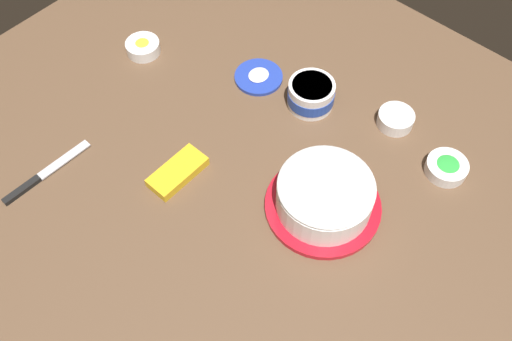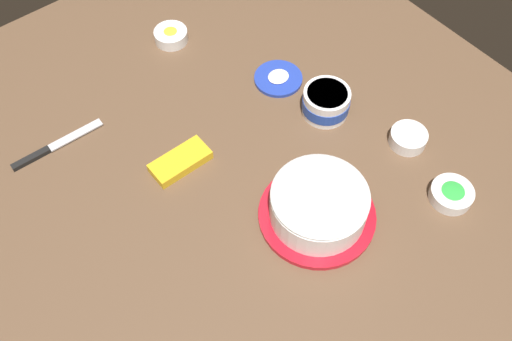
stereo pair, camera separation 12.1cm
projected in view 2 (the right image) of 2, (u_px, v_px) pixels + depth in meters
ground_plane at (225, 160)px, 1.37m from camera, size 1.54×1.54×0.00m
frosted_cake at (319, 205)px, 1.25m from camera, size 0.26×0.26×0.11m
frosting_tub at (326, 102)px, 1.43m from camera, size 0.12×0.12×0.07m
frosting_tub_lid at (278, 78)px, 1.51m from camera, size 0.13×0.13×0.02m
spreading_knife at (50, 149)px, 1.38m from camera, size 0.24×0.03×0.01m
sprinkle_bowl_green at (452, 194)px, 1.30m from camera, size 0.10×0.10×0.03m
sprinkle_bowl_blue at (408, 138)px, 1.39m from camera, size 0.09×0.09×0.03m
sprinkle_bowl_yellow at (171, 35)px, 1.59m from camera, size 0.09×0.09×0.03m
candy_box_lower at (180, 162)px, 1.36m from camera, size 0.14×0.07×0.02m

